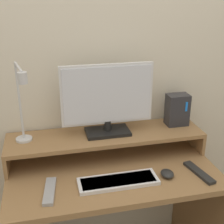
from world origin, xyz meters
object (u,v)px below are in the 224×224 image
Objects in this scene: mouse at (167,174)px; monitor at (107,99)px; keyboard at (118,181)px; remote_secondary at (199,172)px; desk_lamp at (22,105)px; router_dock at (177,110)px; remote_control at (50,191)px.

monitor is at bearing 130.02° from mouse.
mouse is (0.25, 0.00, 0.01)m from keyboard.
keyboard is 0.42m from remote_secondary.
monitor is at bearing 87.52° from keyboard.
desk_lamp reaches higher than router_dock.
desk_lamp is at bearing 161.17° from mouse.
mouse is (0.24, -0.28, -0.31)m from monitor.
remote_control is (0.09, -0.23, -0.35)m from desk_lamp.
router_dock reaches higher than mouse.
monitor is 0.43m from router_dock.
keyboard is at bearing -92.48° from monitor.
keyboard is 0.25m from mouse.
router_dock is 0.57m from keyboard.
monitor is 0.54m from remote_control.
router_dock is 0.39m from remote_secondary.
remote_control is 0.74m from remote_secondary.
desk_lamp reaches higher than mouse.
remote_secondary is at bearing -5.41° from mouse.
remote_control is (-0.33, -0.29, -0.32)m from monitor.
monitor reaches higher than mouse.
router_dock is 0.83m from remote_control.
router_dock is (0.41, 0.02, -0.10)m from monitor.
desk_lamp reaches higher than monitor.
mouse reaches higher than keyboard.
mouse is at bearing 0.06° from keyboard.
mouse is (-0.17, -0.31, -0.21)m from router_dock.
router_dock is at bearing 22.58° from remote_control.
monitor is at bearing 143.33° from remote_secondary.
mouse is at bearing -119.38° from router_dock.
monitor is 0.59m from remote_secondary.
mouse is at bearing -18.83° from desk_lamp.
desk_lamp is 5.28× the size of mouse.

